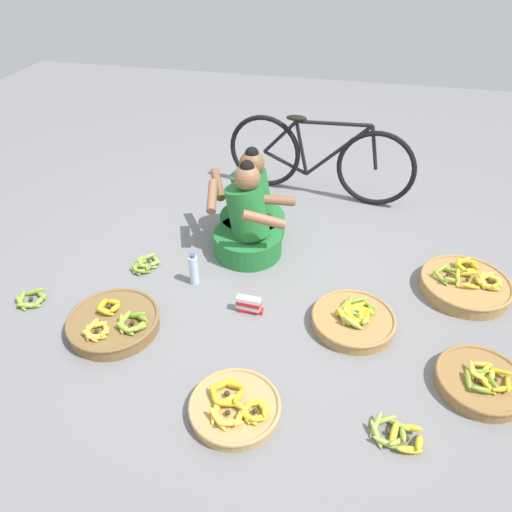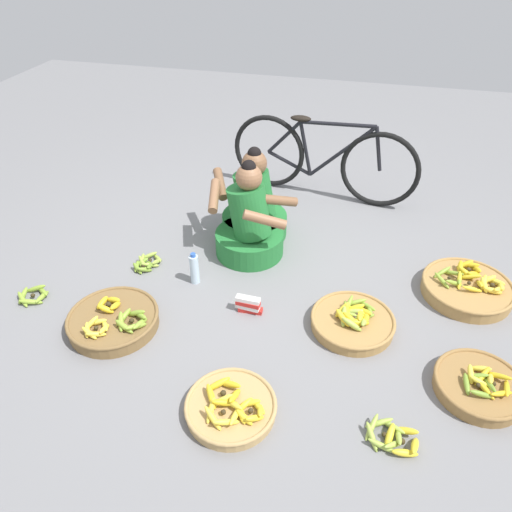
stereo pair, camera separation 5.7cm
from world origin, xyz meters
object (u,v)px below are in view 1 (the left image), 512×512
(loose_bananas_back_left, at_px, (31,299))
(vendor_woman_front, at_px, (247,226))
(loose_bananas_back_center, at_px, (397,434))
(vendor_woman_behind, at_px, (252,209))
(banana_basket_back_right, at_px, (353,319))
(banana_basket_front_center, at_px, (481,381))
(loose_bananas_mid_right, at_px, (145,265))
(banana_basket_mid_left, at_px, (235,407))
(water_bottle, at_px, (194,270))
(banana_basket_front_left, at_px, (466,284))
(packet_carton_stack, at_px, (249,305))
(banana_basket_near_bicycle, at_px, (114,322))
(bicycle_leaning, at_px, (318,158))

(loose_bananas_back_left, bearing_deg, vendor_woman_front, 34.38)
(vendor_woman_front, height_order, loose_bananas_back_center, vendor_woman_front)
(vendor_woman_behind, height_order, banana_basket_back_right, vendor_woman_behind)
(banana_basket_front_center, height_order, loose_bananas_mid_right, banana_basket_front_center)
(banana_basket_mid_left, bearing_deg, banana_basket_front_center, 19.82)
(loose_bananas_back_left, xyz_separation_m, water_bottle, (1.01, 0.44, 0.09))
(loose_bananas_mid_right, bearing_deg, loose_bananas_back_left, -138.59)
(vendor_woman_front, distance_m, banana_basket_front_left, 1.59)
(banana_basket_back_right, distance_m, loose_bananas_back_left, 2.16)
(vendor_woman_front, xyz_separation_m, packet_carton_stack, (0.17, -0.65, -0.18))
(vendor_woman_front, bearing_deg, loose_bananas_back_left, -145.62)
(water_bottle, bearing_deg, banana_basket_front_center, -15.75)
(banana_basket_near_bicycle, xyz_separation_m, loose_bananas_back_center, (1.74, -0.40, -0.03))
(banana_basket_front_center, xyz_separation_m, banana_basket_mid_left, (-1.28, -0.46, -0.01))
(vendor_woman_behind, height_order, banana_basket_front_center, vendor_woman_behind)
(bicycle_leaning, bearing_deg, vendor_woman_front, -110.62)
(packet_carton_stack, bearing_deg, banana_basket_back_right, 1.99)
(banana_basket_back_right, xyz_separation_m, loose_bananas_back_center, (0.27, -0.76, -0.02))
(bicycle_leaning, distance_m, banana_basket_back_right, 1.76)
(vendor_woman_front, xyz_separation_m, banana_basket_mid_left, (0.28, -1.43, -0.20))
(bicycle_leaning, distance_m, banana_basket_near_bicycle, 2.30)
(banana_basket_front_center, relative_size, banana_basket_mid_left, 1.00)
(loose_bananas_back_center, xyz_separation_m, packet_carton_stack, (-0.94, 0.74, 0.03))
(banana_basket_near_bicycle, height_order, loose_bananas_mid_right, banana_basket_near_bicycle)
(banana_basket_front_left, bearing_deg, loose_bananas_back_center, -110.18)
(banana_basket_back_right, distance_m, packet_carton_stack, 0.68)
(packet_carton_stack, bearing_deg, vendor_woman_front, 104.38)
(bicycle_leaning, height_order, packet_carton_stack, bicycle_leaning)
(vendor_woman_front, xyz_separation_m, banana_basket_back_right, (0.85, -0.63, -0.19))
(bicycle_leaning, bearing_deg, loose_bananas_back_center, -73.60)
(bicycle_leaning, distance_m, banana_basket_mid_left, 2.49)
(loose_bananas_back_left, bearing_deg, water_bottle, 23.58)
(banana_basket_front_left, bearing_deg, packet_carton_stack, -159.18)
(packet_carton_stack, bearing_deg, water_bottle, 155.11)
(vendor_woman_behind, xyz_separation_m, bicycle_leaning, (0.42, 0.79, 0.12))
(vendor_woman_behind, distance_m, loose_bananas_mid_right, 0.94)
(vendor_woman_behind, bearing_deg, banana_basket_near_bicycle, -115.55)
(banana_basket_front_left, bearing_deg, banana_basket_near_bicycle, -158.23)
(banana_basket_back_right, bearing_deg, banana_basket_mid_left, -125.37)
(water_bottle, relative_size, packet_carton_stack, 1.39)
(banana_basket_front_left, xyz_separation_m, loose_bananas_mid_right, (-2.28, -0.24, -0.03))
(banana_basket_near_bicycle, height_order, packet_carton_stack, banana_basket_near_bicycle)
(bicycle_leaning, distance_m, banana_basket_front_center, 2.34)
(vendor_woman_behind, xyz_separation_m, packet_carton_stack, (0.19, -0.91, -0.18))
(banana_basket_back_right, bearing_deg, loose_bananas_back_center, -70.80)
(banana_basket_back_right, height_order, banana_basket_front_left, banana_basket_front_left)
(banana_basket_back_right, relative_size, packet_carton_stack, 2.99)
(banana_basket_back_right, height_order, loose_bananas_mid_right, banana_basket_back_right)
(vendor_woman_behind, bearing_deg, water_bottle, -109.91)
(banana_basket_near_bicycle, bearing_deg, banana_basket_front_left, 21.77)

